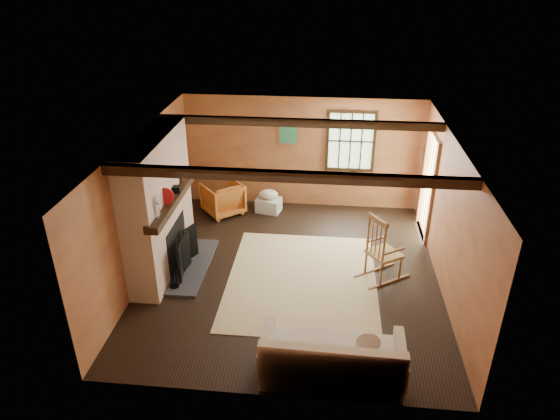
# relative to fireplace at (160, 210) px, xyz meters

# --- Properties ---
(ground) EXTENTS (5.50, 5.50, 0.00)m
(ground) POSITION_rel_fireplace_xyz_m (2.23, 0.00, -1.10)
(ground) COLOR black
(ground) RESTS_ON ground
(room_envelope) EXTENTS (5.02, 5.52, 2.44)m
(room_envelope) POSITION_rel_fireplace_xyz_m (2.45, 0.26, 0.53)
(room_envelope) COLOR #AD6A3D
(room_envelope) RESTS_ON ground
(fireplace) EXTENTS (1.02, 2.30, 2.40)m
(fireplace) POSITION_rel_fireplace_xyz_m (0.00, 0.00, 0.00)
(fireplace) COLOR #A66340
(fireplace) RESTS_ON ground
(rug) EXTENTS (2.50, 3.00, 0.01)m
(rug) POSITION_rel_fireplace_xyz_m (2.43, -0.20, -1.10)
(rug) COLOR #CBB887
(rug) RESTS_ON ground
(rocking_chair) EXTENTS (0.97, 0.86, 1.20)m
(rocking_chair) POSITION_rel_fireplace_xyz_m (3.75, 0.02, -0.60)
(rocking_chair) COLOR tan
(rocking_chair) RESTS_ON ground
(sofa) EXTENTS (1.86, 0.86, 0.74)m
(sofa) POSITION_rel_fireplace_xyz_m (2.94, -2.36, -0.84)
(sofa) COLOR beige
(sofa) RESTS_ON ground
(firewood_pile) EXTENTS (0.59, 0.11, 0.22)m
(firewood_pile) POSITION_rel_fireplace_xyz_m (0.37, 2.60, -1.00)
(firewood_pile) COLOR brown
(firewood_pile) RESTS_ON ground
(laundry_basket) EXTENTS (0.57, 0.48, 0.30)m
(laundry_basket) POSITION_rel_fireplace_xyz_m (1.55, 2.31, -0.95)
(laundry_basket) COLOR silver
(laundry_basket) RESTS_ON ground
(basket_pillow) EXTENTS (0.48, 0.43, 0.20)m
(basket_pillow) POSITION_rel_fireplace_xyz_m (1.55, 2.31, -0.70)
(basket_pillow) COLOR beige
(basket_pillow) RESTS_ON laundry_basket
(armchair) EXTENTS (1.05, 1.06, 0.69)m
(armchair) POSITION_rel_fireplace_xyz_m (0.59, 2.13, -0.76)
(armchair) COLOR #BF6026
(armchair) RESTS_ON ground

